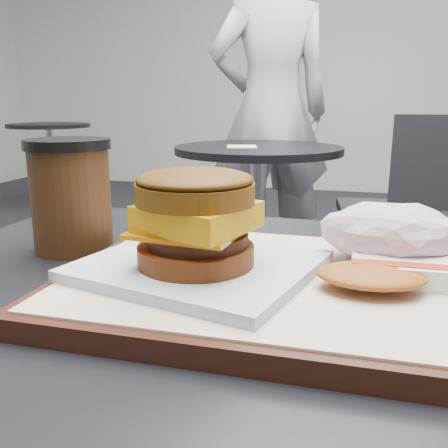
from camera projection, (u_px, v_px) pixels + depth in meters
serving_tray at (283, 285)px, 0.44m from camera, size 0.38×0.28×0.02m
breakfast_sandwich at (197, 230)px, 0.43m from camera, size 0.23×0.21×0.09m
hash_brown at (391, 272)px, 0.41m from camera, size 0.12×0.09×0.02m
crumpled_wrapper at (389, 233)px, 0.46m from camera, size 0.12×0.10×0.06m
coffee_cup at (71, 191)px, 0.56m from camera, size 0.09×0.09×0.13m
neighbor_table at (258, 193)px, 2.12m from camera, size 0.70×0.70×0.75m
napkin at (242, 147)px, 2.04m from camera, size 0.15×0.15×0.00m
neighbor_chair at (406, 202)px, 2.15m from camera, size 0.62×0.47×0.88m
patron at (271, 111)px, 2.57m from camera, size 0.76×0.64×1.76m
bg_table_mid at (50, 147)px, 4.09m from camera, size 0.66×0.66×0.75m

